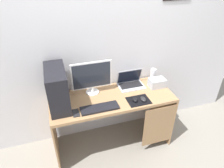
{
  "coord_description": "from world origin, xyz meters",
  "views": [
    {
      "loc": [
        -0.58,
        -1.87,
        2.18
      ],
      "look_at": [
        0.0,
        0.0,
        0.94
      ],
      "focal_mm": 32.6,
      "sensor_mm": 36.0,
      "label": 1
    }
  ],
  "objects": [
    {
      "name": "projector",
      "position": [
        0.61,
        0.04,
        0.82
      ],
      "size": [
        0.2,
        0.14,
        0.11
      ],
      "primitive_type": "cube",
      "color": "#B7BCC6",
      "rests_on": "desk"
    },
    {
      "name": "mouse_left",
      "position": [
        0.22,
        -0.15,
        0.78
      ],
      "size": [
        0.06,
        0.1,
        0.03
      ],
      "primitive_type": "ellipsoid",
      "color": "black",
      "rests_on": "mousepad"
    },
    {
      "name": "keyboard",
      "position": [
        -0.2,
        -0.17,
        0.77
      ],
      "size": [
        0.42,
        0.14,
        0.02
      ],
      "primitive_type": "cube",
      "color": "black",
      "rests_on": "desk"
    },
    {
      "name": "desk",
      "position": [
        0.02,
        -0.01,
        0.61
      ],
      "size": [
        1.46,
        0.58,
        0.76
      ],
      "color": "#A37A51",
      "rests_on": "ground_plane"
    },
    {
      "name": "ground_plane",
      "position": [
        0.0,
        0.0,
        0.0
      ],
      "size": [
        8.0,
        8.0,
        0.0
      ],
      "primitive_type": "plane",
      "color": "gray"
    },
    {
      "name": "mousepad",
      "position": [
        0.27,
        -0.16,
        0.76
      ],
      "size": [
        0.26,
        0.2,
        0.0
      ],
      "primitive_type": "cube",
      "color": "black",
      "rests_on": "desk"
    },
    {
      "name": "cell_phone",
      "position": [
        -0.46,
        -0.17,
        0.77
      ],
      "size": [
        0.07,
        0.13,
        0.01
      ],
      "primitive_type": "cube",
      "color": "#232326",
      "rests_on": "desk"
    },
    {
      "name": "mouse_right",
      "position": [
        0.32,
        -0.18,
        0.78
      ],
      "size": [
        0.06,
        0.1,
        0.03
      ],
      "primitive_type": "ellipsoid",
      "color": "#232326",
      "rests_on": "mousepad"
    },
    {
      "name": "monitor",
      "position": [
        -0.2,
        0.15,
        0.98
      ],
      "size": [
        0.47,
        0.16,
        0.41
      ],
      "color": "white",
      "rests_on": "desk"
    },
    {
      "name": "wall_back",
      "position": [
        0.0,
        0.33,
        1.3
      ],
      "size": [
        4.0,
        0.05,
        2.6
      ],
      "color": "silver",
      "rests_on": "ground_plane"
    },
    {
      "name": "speaker",
      "position": [
        0.63,
        0.2,
        0.85
      ],
      "size": [
        0.07,
        0.07,
        0.17
      ],
      "primitive_type": "cylinder",
      "color": "silver",
      "rests_on": "desk"
    },
    {
      "name": "laptop",
      "position": [
        0.3,
        0.17,
        0.8
      ],
      "size": [
        0.33,
        0.22,
        0.21
      ],
      "color": "#B7BCC6",
      "rests_on": "desk"
    },
    {
      "name": "pc_tower",
      "position": [
        -0.6,
        0.03,
        0.98
      ],
      "size": [
        0.21,
        0.48,
        0.44
      ],
      "primitive_type": "cube",
      "color": "black",
      "rests_on": "desk"
    }
  ]
}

